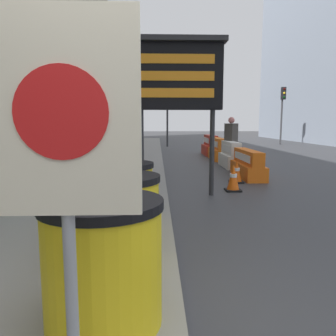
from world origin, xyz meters
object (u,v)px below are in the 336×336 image
(traffic_cone_near, at_px, (234,157))
(pedestrian_worker, at_px, (231,137))
(jersey_barrier_orange_far, at_px, (248,165))
(barrel_drum_foreground, at_px, (103,262))
(warning_sign, at_px, (64,138))
(barrel_drum_back, at_px, (122,195))
(traffic_cone_mid, at_px, (233,178))
(jersey_barrier_orange_near, at_px, (218,150))
(traffic_light_far_side, at_px, (283,103))
(barrel_drum_middle, at_px, (119,218))
(traffic_light_near_curb, at_px, (167,105))
(jersey_barrier_red_striped, at_px, (210,146))
(jersey_barrier_white, at_px, (231,156))
(traffic_cone_far, at_px, (237,172))
(message_board, at_px, (177,77))

(traffic_cone_near, relative_size, pedestrian_worker, 0.35)
(jersey_barrier_orange_far, bearing_deg, barrel_drum_foreground, -112.67)
(jersey_barrier_orange_far, bearing_deg, warning_sign, -111.30)
(barrel_drum_back, xyz_separation_m, warning_sign, (0.04, -2.61, 0.84))
(barrel_drum_back, bearing_deg, traffic_cone_near, 67.12)
(traffic_cone_mid, xyz_separation_m, pedestrian_worker, (0.98, 4.65, 0.72))
(jersey_barrier_orange_near, xyz_separation_m, traffic_light_far_side, (6.24, 9.55, 2.49))
(barrel_drum_foreground, xyz_separation_m, traffic_cone_mid, (2.04, 5.04, -0.30))
(traffic_cone_near, bearing_deg, traffic_cone_mid, -103.34)
(jersey_barrier_orange_far, bearing_deg, barrel_drum_middle, -116.13)
(barrel_drum_back, xyz_separation_m, traffic_light_near_curb, (1.10, 17.01, 2.08))
(jersey_barrier_orange_far, height_order, traffic_light_far_side, traffic_light_far_side)
(warning_sign, distance_m, jersey_barrier_red_striped, 14.34)
(barrel_drum_foreground, relative_size, jersey_barrier_orange_far, 0.43)
(jersey_barrier_white, distance_m, traffic_light_near_curb, 10.36)
(jersey_barrier_red_striped, bearing_deg, jersey_barrier_orange_near, -90.00)
(jersey_barrier_white, distance_m, traffic_cone_far, 3.08)
(traffic_light_far_side, bearing_deg, warning_sign, -113.11)
(traffic_cone_near, distance_m, pedestrian_worker, 0.73)
(traffic_light_near_curb, bearing_deg, message_board, -90.99)
(jersey_barrier_red_striped, height_order, pedestrian_worker, pedestrian_worker)
(message_board, bearing_deg, jersey_barrier_white, 64.48)
(traffic_cone_far, bearing_deg, message_board, -138.62)
(traffic_light_far_side, bearing_deg, pedestrian_worker, -118.60)
(barrel_drum_back, xyz_separation_m, jersey_barrier_orange_far, (2.97, 4.91, -0.26))
(jersey_barrier_orange_near, xyz_separation_m, traffic_cone_far, (-0.52, -5.28, -0.10))
(message_board, height_order, jersey_barrier_white, message_board)
(barrel_drum_back, height_order, pedestrian_worker, pedestrian_worker)
(barrel_drum_middle, xyz_separation_m, traffic_cone_mid, (2.06, 4.04, -0.30))
(message_board, bearing_deg, warning_sign, -98.79)
(jersey_barrier_orange_far, distance_m, jersey_barrier_red_striped, 6.47)
(barrel_drum_middle, xyz_separation_m, traffic_cone_far, (2.38, 5.04, -0.30))
(traffic_cone_far, bearing_deg, traffic_light_near_curb, 95.95)
(barrel_drum_middle, bearing_deg, traffic_cone_mid, 62.99)
(message_board, height_order, pedestrian_worker, message_board)
(traffic_cone_mid, bearing_deg, barrel_drum_middle, -117.01)
(traffic_cone_far, distance_m, pedestrian_worker, 3.78)
(barrel_drum_back, relative_size, jersey_barrier_white, 0.51)
(jersey_barrier_orange_far, relative_size, jersey_barrier_red_striped, 1.10)
(jersey_barrier_orange_far, height_order, jersey_barrier_orange_near, jersey_barrier_orange_near)
(jersey_barrier_white, bearing_deg, traffic_cone_near, 65.81)
(barrel_drum_middle, height_order, jersey_barrier_red_striped, barrel_drum_middle)
(barrel_drum_back, xyz_separation_m, message_board, (0.85, 2.63, 1.81))
(traffic_cone_near, bearing_deg, barrel_drum_foreground, -108.02)
(traffic_cone_near, bearing_deg, traffic_light_far_side, 61.96)
(traffic_cone_near, height_order, traffic_light_near_curb, traffic_light_near_curb)
(jersey_barrier_red_striped, relative_size, traffic_cone_mid, 2.96)
(barrel_drum_middle, height_order, traffic_cone_near, barrel_drum_middle)
(warning_sign, bearing_deg, jersey_barrier_orange_near, 76.20)
(jersey_barrier_red_striped, bearing_deg, traffic_cone_near, -86.19)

